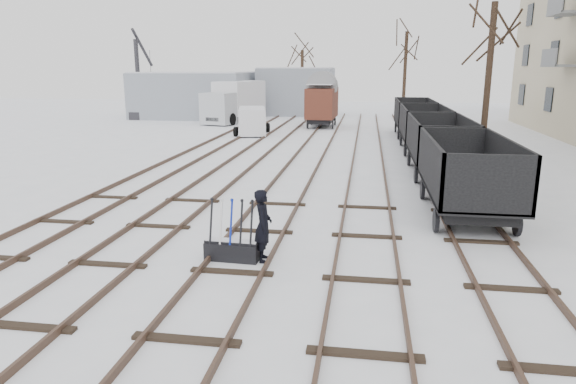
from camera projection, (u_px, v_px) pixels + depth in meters
The scene contains 17 objects.
ground at pixel (232, 273), 11.59m from camera, with size 120.00×120.00×0.00m, color white.
tracks at pixel (305, 162), 24.70m from camera, with size 13.90×52.00×0.16m.
shed_left at pixel (195, 94), 47.58m from camera, with size 10.00×8.00×4.10m.
shed_right at pixel (297, 91), 50.05m from camera, with size 7.00×6.00×4.50m.
ground_frame at pixel (232, 249), 12.31m from camera, with size 1.32×0.49×1.49m.
worker at pixel (263, 226), 12.15m from camera, with size 0.64×0.42×1.75m, color black.
freight_wagon_a at pixel (466, 186), 15.93m from camera, with size 2.37×5.92×2.42m.
freight_wagon_b at pixel (439, 153), 22.07m from camera, with size 2.37×5.92×2.42m.
freight_wagon_c at pixel (424, 134), 28.22m from camera, with size 2.37×5.92×2.42m.
freight_wagon_d at pixel (414, 122), 34.36m from camera, with size 2.37×5.92×2.42m.
box_van_wagon at pixel (322, 102), 39.36m from camera, with size 2.46×4.40×3.29m.
lorry at pixel (235, 101), 42.99m from camera, with size 3.67×7.73×3.36m.
panel_van at pixel (252, 121), 35.23m from camera, with size 2.64×4.40×1.81m.
crane at pixel (140, 96), 45.24m from camera, with size 1.64×4.54×7.74m.
tree_near at pixel (488, 85), 23.91m from camera, with size 0.30×0.30×7.40m, color black.
tree_far_left at pixel (302, 83), 49.67m from camera, with size 0.30×0.30×6.10m, color black.
tree_far_right at pixel (405, 76), 45.64m from camera, with size 0.30×0.30×7.56m, color black.
Camera 1 is at (2.90, -10.50, 4.53)m, focal length 32.00 mm.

